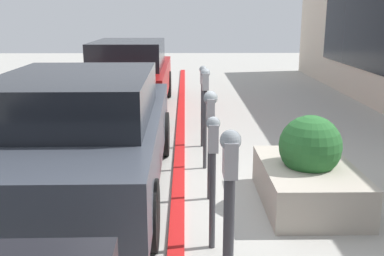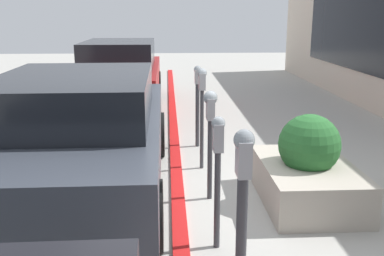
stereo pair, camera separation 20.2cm
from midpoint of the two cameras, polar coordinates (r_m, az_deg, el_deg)
name	(u,v)px [view 1 (the left image)]	position (r m, az deg, el deg)	size (l,w,h in m)	color
ground_plane	(185,199)	(5.50, 0.12, -9.02)	(40.00, 40.00, 0.00)	#ADAAA3
curb_strip	(178,198)	(5.49, -0.73, -8.83)	(24.50, 0.16, 0.04)	red
parking_meter_nearest	(229,204)	(3.09, 6.65, -9.53)	(0.17, 0.14, 1.46)	#38383D
parking_meter_second	(213,158)	(4.12, 4.08, -3.89)	(0.15, 0.13, 1.29)	#38383D
parking_meter_middle	(210,119)	(5.21, 3.46, 1.12)	(0.19, 0.16, 1.32)	#38383D
parking_meter_fourth	(205,97)	(6.27, 2.62, 3.92)	(0.16, 0.13, 1.45)	#38383D
parking_meter_farthest	(203,95)	(7.38, 2.19, 4.23)	(0.14, 0.12, 1.36)	#38383D
planter_box	(308,172)	(5.45, 15.60, -5.46)	(1.61, 1.05, 1.06)	#B2A899
parked_car_middle	(81,131)	(5.59, -12.86, -0.33)	(4.67, 2.01, 1.51)	#383D47
parked_car_rear	(130,74)	(10.47, -7.31, 6.86)	(4.64, 1.77, 1.58)	maroon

